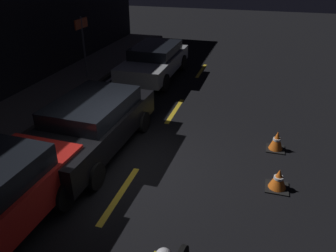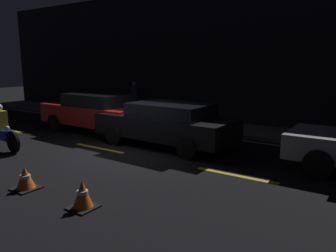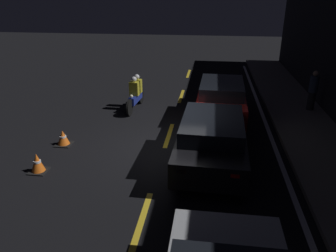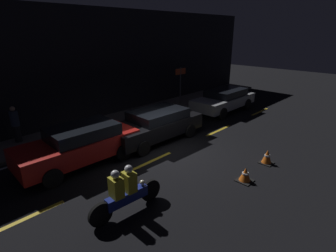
# 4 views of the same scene
# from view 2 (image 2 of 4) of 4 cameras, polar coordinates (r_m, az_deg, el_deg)

# --- Properties ---
(ground_plane) EXTENTS (56.00, 56.00, 0.00)m
(ground_plane) POSITION_cam_2_polar(r_m,az_deg,el_deg) (9.70, -7.78, -4.69)
(ground_plane) COLOR black
(raised_curb) EXTENTS (28.00, 2.19, 0.13)m
(raised_curb) POSITION_cam_2_polar(r_m,az_deg,el_deg) (13.52, 5.72, 0.09)
(raised_curb) COLOR #605B56
(raised_curb) RESTS_ON ground
(building_front) EXTENTS (28.00, 0.30, 5.84)m
(building_front) POSITION_cam_2_polar(r_m,az_deg,el_deg) (14.40, 8.34, 12.10)
(building_front) COLOR black
(building_front) RESTS_ON ground
(lane_dash_b) EXTENTS (2.00, 0.14, 0.01)m
(lane_dash_b) POSITION_cam_2_polar(r_m,az_deg,el_deg) (13.89, -25.03, -0.87)
(lane_dash_b) COLOR gold
(lane_dash_b) RESTS_ON ground
(lane_dash_c) EXTENTS (2.00, 0.14, 0.01)m
(lane_dash_c) POSITION_cam_2_polar(r_m,az_deg,el_deg) (10.37, -11.93, -3.78)
(lane_dash_c) COLOR gold
(lane_dash_c) RESTS_ON ground
(lane_dash_d) EXTENTS (2.00, 0.14, 0.01)m
(lane_dash_d) POSITION_cam_2_polar(r_m,az_deg,el_deg) (7.91, 11.77, -8.42)
(lane_dash_d) COLOR gold
(lane_dash_d) RESTS_ON ground
(lane_solid_kerb) EXTENTS (25.20, 0.14, 0.01)m
(lane_solid_kerb) POSITION_cam_2_polar(r_m,az_deg,el_deg) (12.39, 2.78, -1.16)
(lane_solid_kerb) COLOR silver
(lane_solid_kerb) RESTS_ON ground
(taxi_red) EXTENTS (4.38, 1.95, 1.46)m
(taxi_red) POSITION_cam_2_polar(r_m,az_deg,el_deg) (12.79, -12.59, 2.53)
(taxi_red) COLOR red
(taxi_red) RESTS_ON ground
(van_black) EXTENTS (4.54, 2.07, 1.37)m
(van_black) POSITION_cam_2_polar(r_m,az_deg,el_deg) (10.31, -0.28, 0.57)
(van_black) COLOR black
(van_black) RESTS_ON ground
(traffic_cone_near) EXTENTS (0.50, 0.50, 0.49)m
(traffic_cone_near) POSITION_cam_2_polar(r_m,az_deg,el_deg) (7.50, -23.59, -8.35)
(traffic_cone_near) COLOR black
(traffic_cone_near) RESTS_ON ground
(traffic_cone_mid) EXTENTS (0.47, 0.47, 0.54)m
(traffic_cone_mid) POSITION_cam_2_polar(r_m,az_deg,el_deg) (6.22, -14.65, -11.49)
(traffic_cone_mid) COLOR black
(traffic_cone_mid) RESTS_ON ground
(pedestrian) EXTENTS (0.34, 0.34, 1.58)m
(pedestrian) POSITION_cam_2_polar(r_m,az_deg,el_deg) (16.06, -5.86, 4.91)
(pedestrian) COLOR black
(pedestrian) RESTS_ON raised_curb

